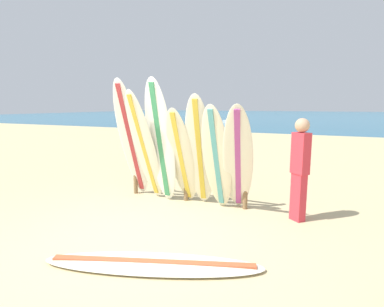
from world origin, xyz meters
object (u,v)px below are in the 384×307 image
surfboard_leaning_center (182,157)px  surfboard_leaning_far_right (238,160)px  surfboard_leaning_right (217,159)px  surfboard_leaning_center_left (161,142)px  surfboard_leaning_left (144,147)px  surfboard_lying_on_sand (153,264)px  small_boat_offshore (233,121)px  surfboard_rack (186,164)px  surfboard_leaning_far_left (131,140)px  beachgoer_standing (300,165)px  surfboard_leaning_center_right (200,152)px

surfboard_leaning_center → surfboard_leaning_far_right: size_ratio=0.96×
surfboard_leaning_right → surfboard_leaning_center_left: bearing=-178.9°
surfboard_leaning_left → surfboard_leaning_center: bearing=9.6°
surfboard_leaning_center_left → surfboard_leaning_far_right: (1.56, 0.01, -0.24)m
surfboard_leaning_far_right → surfboard_lying_on_sand: 2.41m
surfboard_leaning_center_left → small_boat_offshore: bearing=103.9°
surfboard_rack → small_boat_offshore: 26.53m
surfboard_leaning_far_right → surfboard_leaning_far_left: bearing=179.1°
surfboard_leaning_right → beachgoer_standing: (1.42, 0.15, -0.03)m
surfboard_leaning_far_left → surfboard_leaning_center_right: 1.53m
surfboard_rack → surfboard_leaning_right: 0.89m
surfboard_rack → beachgoer_standing: bearing=-5.0°
surfboard_leaning_far_right → small_boat_offshore: 27.20m
small_boat_offshore → surfboard_leaning_center_left: bearing=-76.1°
small_boat_offshore → surfboard_rack: bearing=-75.1°
small_boat_offshore → surfboard_leaning_right: bearing=-73.7°
surfboard_leaning_left → beachgoer_standing: 2.94m
surfboard_leaning_center_left → surfboard_leaning_far_left: bearing=176.0°
surfboard_leaning_far_left → small_boat_offshore: size_ratio=1.07×
surfboard_leaning_center → beachgoer_standing: bearing=2.1°
surfboard_leaning_far_left → beachgoer_standing: surfboard_leaning_far_left is taller
surfboard_leaning_left → surfboard_leaning_right: size_ratio=1.14×
surfboard_leaning_center_right → surfboard_leaning_center: bearing=178.6°
surfboard_leaning_right → beachgoer_standing: surfboard_leaning_right is taller
surfboard_rack → surfboard_leaning_far_left: surfboard_leaning_far_left is taller
surfboard_leaning_far_left → surfboard_leaning_center: (1.14, 0.04, -0.28)m
surfboard_lying_on_sand → small_boat_offshore: (-7.59, 28.16, 0.22)m
surfboard_leaning_far_left → surfboard_leaning_right: bearing=-0.9°
surfboard_leaning_center → small_boat_offshore: bearing=104.8°
surfboard_leaning_right → small_boat_offshore: bearing=106.3°
surfboard_leaning_left → surfboard_lying_on_sand: 2.81m
surfboard_leaning_right → small_boat_offshore: size_ratio=0.85×
surfboard_leaning_left → surfboard_rack: bearing=29.2°
surfboard_leaning_right → beachgoer_standing: size_ratio=1.14×
surfboard_leaning_far_left → surfboard_leaning_center: surfboard_leaning_far_left is taller
small_boat_offshore → surfboard_leaning_far_left: bearing=-77.6°
surfboard_leaning_right → surfboard_leaning_far_right: size_ratio=1.00×
surfboard_leaning_center_right → small_boat_offshore: 26.93m
surfboard_leaning_center_right → beachgoer_standing: (1.78, 0.09, -0.12)m
surfboard_leaning_right → surfboard_leaning_far_right: surfboard_leaning_far_right is taller
surfboard_leaning_far_left → surfboard_leaning_far_right: 2.29m
surfboard_leaning_left → surfboard_leaning_far_right: bearing=1.6°
surfboard_leaning_right → surfboard_lying_on_sand: 2.38m
surfboard_leaning_far_left → surfboard_leaning_center_right: (1.52, 0.03, -0.15)m
surfboard_lying_on_sand → surfboard_leaning_center_left: bearing=117.8°
surfboard_rack → surfboard_leaning_center: bearing=-81.5°
beachgoer_standing → surfboard_leaning_left: bearing=-175.9°
surfboard_leaning_center_left → surfboard_leaning_far_right: size_ratio=1.24×
surfboard_leaning_center → surfboard_leaning_far_right: (1.14, -0.08, 0.04)m
surfboard_leaning_left → surfboard_lying_on_sand: bearing=-55.0°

